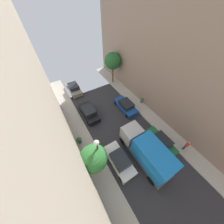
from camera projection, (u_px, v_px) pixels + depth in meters
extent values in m
plane|color=#2D2D33|center=(152.00, 169.00, 12.95)|extent=(32.00, 32.00, 0.00)
cube|color=#B7B2A8|center=(113.00, 198.00, 11.19)|extent=(2.00, 44.00, 0.15)
cube|color=#B7B2A8|center=(182.00, 146.00, 14.60)|extent=(2.00, 44.00, 0.15)
cube|color=white|center=(119.00, 161.00, 13.01)|extent=(1.76, 4.20, 0.76)
cube|color=#1E2328|center=(120.00, 160.00, 12.40)|extent=(1.56, 2.10, 0.64)
cylinder|color=black|center=(106.00, 153.00, 13.79)|extent=(0.22, 0.64, 0.64)
cylinder|color=black|center=(117.00, 147.00, 14.32)|extent=(0.22, 0.64, 0.64)
cylinder|color=black|center=(121.00, 179.00, 12.04)|extent=(0.22, 0.64, 0.64)
cylinder|color=black|center=(133.00, 170.00, 12.57)|extent=(0.22, 0.64, 0.64)
cube|color=black|center=(89.00, 113.00, 17.56)|extent=(1.76, 4.20, 0.76)
cube|color=#1E2328|center=(89.00, 110.00, 16.95)|extent=(1.56, 2.10, 0.64)
cylinder|color=black|center=(80.00, 109.00, 18.34)|extent=(0.22, 0.64, 0.64)
cylinder|color=black|center=(90.00, 106.00, 18.87)|extent=(0.22, 0.64, 0.64)
cylinder|color=black|center=(89.00, 123.00, 16.60)|extent=(0.22, 0.64, 0.64)
cylinder|color=black|center=(99.00, 119.00, 17.13)|extent=(0.22, 0.64, 0.64)
cube|color=gray|center=(74.00, 89.00, 21.28)|extent=(1.76, 4.20, 0.76)
cube|color=#1E2328|center=(73.00, 86.00, 20.67)|extent=(1.56, 2.10, 0.64)
cylinder|color=black|center=(67.00, 87.00, 22.05)|extent=(0.22, 0.64, 0.64)
cylinder|color=black|center=(75.00, 84.00, 22.59)|extent=(0.22, 0.64, 0.64)
cylinder|color=black|center=(73.00, 96.00, 20.31)|extent=(0.22, 0.64, 0.64)
cylinder|color=black|center=(82.00, 93.00, 20.84)|extent=(0.22, 0.64, 0.64)
cube|color=#1E6638|center=(159.00, 142.00, 14.43)|extent=(1.76, 4.20, 0.76)
cube|color=#1E2328|center=(162.00, 141.00, 13.82)|extent=(1.56, 2.10, 0.64)
cylinder|color=black|center=(146.00, 137.00, 15.21)|extent=(0.22, 0.64, 0.64)
cylinder|color=black|center=(154.00, 131.00, 15.74)|extent=(0.22, 0.64, 0.64)
cylinder|color=black|center=(164.00, 157.00, 13.46)|extent=(0.22, 0.64, 0.64)
cylinder|color=black|center=(173.00, 151.00, 13.99)|extent=(0.22, 0.64, 0.64)
cube|color=#194799|center=(125.00, 106.00, 18.43)|extent=(1.76, 4.20, 0.76)
cube|color=#1E2328|center=(126.00, 104.00, 17.82)|extent=(1.56, 2.10, 0.64)
cylinder|color=black|center=(116.00, 103.00, 19.21)|extent=(0.22, 0.64, 0.64)
cylinder|color=black|center=(124.00, 100.00, 19.74)|extent=(0.22, 0.64, 0.64)
cylinder|color=black|center=(127.00, 116.00, 17.46)|extent=(0.22, 0.64, 0.64)
cylinder|color=black|center=(135.00, 112.00, 18.00)|extent=(0.22, 0.64, 0.64)
cube|color=#4C4C51|center=(143.00, 154.00, 13.30)|extent=(2.20, 6.60, 0.50)
cube|color=#B7B7BC|center=(132.00, 133.00, 13.82)|extent=(2.10, 1.80, 1.70)
cube|color=blue|center=(153.00, 157.00, 11.65)|extent=(2.24, 4.20, 2.40)
cylinder|color=black|center=(123.00, 141.00, 14.62)|extent=(0.30, 0.96, 0.96)
cylinder|color=black|center=(135.00, 134.00, 15.29)|extent=(0.30, 0.96, 0.96)
cylinder|color=black|center=(152.00, 180.00, 11.81)|extent=(0.30, 0.96, 0.96)
cylinder|color=black|center=(165.00, 169.00, 12.48)|extent=(0.30, 0.96, 0.96)
cylinder|color=#2D334C|center=(184.00, 148.00, 13.97)|extent=(0.18, 0.18, 0.82)
cylinder|color=#2D334C|center=(185.00, 147.00, 14.05)|extent=(0.18, 0.18, 0.82)
cylinder|color=#D83F33|center=(188.00, 144.00, 13.46)|extent=(0.36, 0.36, 0.64)
sphere|color=tan|center=(190.00, 143.00, 13.11)|extent=(0.24, 0.24, 0.24)
cylinder|color=brown|center=(96.00, 166.00, 11.75)|extent=(0.26, 0.26, 2.62)
sphere|color=#2D7233|center=(94.00, 158.00, 10.08)|extent=(2.43, 2.43, 2.43)
cylinder|color=brown|center=(113.00, 75.00, 22.33)|extent=(0.31, 0.31, 3.09)
sphere|color=#23602D|center=(113.00, 61.00, 20.36)|extent=(2.87, 2.87, 2.87)
cylinder|color=slate|center=(80.00, 141.00, 14.75)|extent=(0.52, 0.52, 0.39)
sphere|color=#2D7233|center=(79.00, 140.00, 14.41)|extent=(0.64, 0.64, 0.64)
cylinder|color=#B2A899|center=(86.00, 158.00, 13.41)|extent=(0.43, 0.43, 0.36)
sphere|color=#2D7233|center=(85.00, 157.00, 13.07)|extent=(0.67, 0.67, 0.67)
cylinder|color=slate|center=(141.00, 101.00, 19.51)|extent=(0.39, 0.39, 0.40)
sphere|color=#2D7233|center=(142.00, 99.00, 19.23)|extent=(0.45, 0.45, 0.45)
cylinder|color=#333338|center=(100.00, 157.00, 10.99)|extent=(0.16, 0.16, 5.36)
sphere|color=white|center=(96.00, 143.00, 8.80)|extent=(0.44, 0.44, 0.44)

